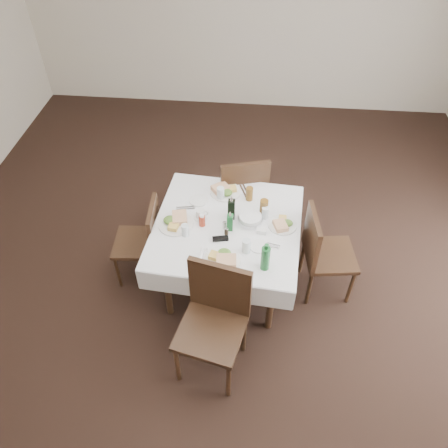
% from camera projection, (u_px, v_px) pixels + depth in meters
% --- Properties ---
extents(ground_plane, '(7.00, 7.00, 0.00)m').
position_uv_depth(ground_plane, '(221.00, 288.00, 4.18)').
color(ground_plane, black).
extents(room_shell, '(6.04, 7.04, 2.80)m').
position_uv_depth(room_shell, '(220.00, 136.00, 2.97)').
color(room_shell, beige).
rests_on(room_shell, ground).
extents(dining_table, '(1.33, 1.33, 0.76)m').
position_uv_depth(dining_table, '(227.00, 232.00, 3.77)').
color(dining_table, black).
rests_on(dining_table, ground).
extents(chair_north, '(0.57, 0.57, 0.98)m').
position_uv_depth(chair_north, '(242.00, 191.00, 4.33)').
color(chair_north, black).
rests_on(chair_north, ground).
extents(chair_south, '(0.58, 0.58, 1.02)m').
position_uv_depth(chair_south, '(215.00, 314.00, 3.29)').
color(chair_south, black).
rests_on(chair_south, ground).
extents(chair_east, '(0.49, 0.49, 0.92)m').
position_uv_depth(chair_east, '(321.00, 250.00, 3.83)').
color(chair_east, black).
rests_on(chair_east, ground).
extents(chair_west, '(0.43, 0.43, 0.86)m').
position_uv_depth(chair_west, '(145.00, 237.00, 3.98)').
color(chair_west, black).
rests_on(chair_west, ground).
extents(meal_north, '(0.28, 0.28, 0.06)m').
position_uv_depth(meal_north, '(225.00, 191.00, 3.99)').
color(meal_north, white).
rests_on(meal_north, dining_table).
extents(meal_south, '(0.30, 0.30, 0.06)m').
position_uv_depth(meal_south, '(223.00, 259.00, 3.41)').
color(meal_south, white).
rests_on(meal_south, dining_table).
extents(meal_east, '(0.25, 0.25, 0.05)m').
position_uv_depth(meal_east, '(283.00, 224.00, 3.69)').
color(meal_east, white).
rests_on(meal_east, dining_table).
extents(meal_west, '(0.30, 0.30, 0.07)m').
position_uv_depth(meal_west, '(176.00, 222.00, 3.70)').
color(meal_west, white).
rests_on(meal_west, dining_table).
extents(side_plate_a, '(0.17, 0.17, 0.01)m').
position_uv_depth(side_plate_a, '(199.00, 200.00, 3.92)').
color(side_plate_a, white).
rests_on(side_plate_a, dining_table).
extents(side_plate_b, '(0.15, 0.15, 0.01)m').
position_uv_depth(side_plate_b, '(259.00, 246.00, 3.53)').
color(side_plate_b, white).
rests_on(side_plate_b, dining_table).
extents(water_n, '(0.07, 0.07, 0.12)m').
position_uv_depth(water_n, '(221.00, 193.00, 3.91)').
color(water_n, silver).
rests_on(water_n, dining_table).
extents(water_s, '(0.07, 0.07, 0.12)m').
position_uv_depth(water_s, '(246.00, 246.00, 3.45)').
color(water_s, silver).
rests_on(water_s, dining_table).
extents(water_e, '(0.06, 0.06, 0.11)m').
position_uv_depth(water_e, '(265.00, 213.00, 3.74)').
color(water_e, silver).
rests_on(water_e, dining_table).
extents(water_w, '(0.06, 0.06, 0.11)m').
position_uv_depth(water_w, '(185.00, 230.00, 3.59)').
color(water_w, silver).
rests_on(water_w, dining_table).
extents(iced_tea_a, '(0.06, 0.06, 0.13)m').
position_uv_depth(iced_tea_a, '(249.00, 194.00, 3.90)').
color(iced_tea_a, brown).
rests_on(iced_tea_a, dining_table).
extents(iced_tea_b, '(0.07, 0.07, 0.15)m').
position_uv_depth(iced_tea_b, '(264.00, 207.00, 3.76)').
color(iced_tea_b, brown).
rests_on(iced_tea_b, dining_table).
extents(bread_basket, '(0.21, 0.21, 0.07)m').
position_uv_depth(bread_basket, '(250.00, 219.00, 3.72)').
color(bread_basket, silver).
rests_on(bread_basket, dining_table).
extents(oil_cruet_dark, '(0.06, 0.06, 0.25)m').
position_uv_depth(oil_cruet_dark, '(231.00, 208.00, 3.70)').
color(oil_cruet_dark, black).
rests_on(oil_cruet_dark, dining_table).
extents(oil_cruet_green, '(0.05, 0.05, 0.21)m').
position_uv_depth(oil_cruet_green, '(230.00, 222.00, 3.61)').
color(oil_cruet_green, '#1B672C').
rests_on(oil_cruet_green, dining_table).
extents(ketchup_bottle, '(0.05, 0.05, 0.12)m').
position_uv_depth(ketchup_bottle, '(202.00, 220.00, 3.67)').
color(ketchup_bottle, '#A63019').
rests_on(ketchup_bottle, dining_table).
extents(salt_shaker, '(0.03, 0.03, 0.07)m').
position_uv_depth(salt_shaker, '(224.00, 225.00, 3.65)').
color(salt_shaker, white).
rests_on(salt_shaker, dining_table).
extents(pepper_shaker, '(0.03, 0.03, 0.07)m').
position_uv_depth(pepper_shaker, '(226.00, 231.00, 3.61)').
color(pepper_shaker, '#3C2E21').
rests_on(pepper_shaker, dining_table).
extents(coffee_mug, '(0.13, 0.12, 0.09)m').
position_uv_depth(coffee_mug, '(201.00, 214.00, 3.75)').
color(coffee_mug, white).
rests_on(coffee_mug, dining_table).
extents(sunglasses, '(0.14, 0.07, 0.03)m').
position_uv_depth(sunglasses, '(220.00, 239.00, 3.58)').
color(sunglasses, black).
rests_on(sunglasses, dining_table).
extents(green_bottle, '(0.07, 0.07, 0.26)m').
position_uv_depth(green_bottle, '(265.00, 258.00, 3.30)').
color(green_bottle, '#1B672C').
rests_on(green_bottle, dining_table).
extents(sugar_caddy, '(0.08, 0.05, 0.04)m').
position_uv_depth(sugar_caddy, '(262.00, 231.00, 3.63)').
color(sugar_caddy, white).
rests_on(sugar_caddy, dining_table).
extents(cutlery_n, '(0.11, 0.19, 0.01)m').
position_uv_depth(cutlery_n, '(245.00, 191.00, 4.02)').
color(cutlery_n, silver).
rests_on(cutlery_n, dining_table).
extents(cutlery_s, '(0.05, 0.20, 0.01)m').
position_uv_depth(cutlery_s, '(203.00, 259.00, 3.44)').
color(cutlery_s, silver).
rests_on(cutlery_s, dining_table).
extents(cutlery_e, '(0.18, 0.08, 0.01)m').
position_uv_depth(cutlery_e, '(269.00, 245.00, 3.54)').
color(cutlery_e, silver).
rests_on(cutlery_e, dining_table).
extents(cutlery_w, '(0.17, 0.07, 0.01)m').
position_uv_depth(cutlery_w, '(186.00, 208.00, 3.85)').
color(cutlery_w, silver).
rests_on(cutlery_w, dining_table).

